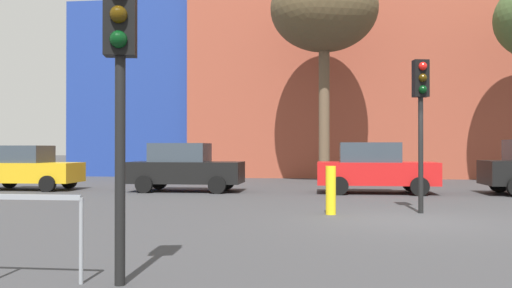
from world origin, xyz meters
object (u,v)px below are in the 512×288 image
object	(u,v)px
parked_car_0	(26,168)
parked_car_2	(375,168)
parked_car_1	(185,167)
traffic_light_near_left	(120,59)
traffic_light_island	(421,100)
bollard_yellow_0	(331,190)
bare_tree_1	(324,10)

from	to	relation	value
parked_car_0	parked_car_2	distance (m)	12.89
parked_car_1	traffic_light_near_left	size ratio (longest dim) A/B	1.14
parked_car_0	traffic_light_island	size ratio (longest dim) A/B	1.04
traffic_light_island	bollard_yellow_0	world-z (taller)	traffic_light_island
parked_car_2	parked_car_1	bearing A→B (deg)	-180.00
traffic_light_island	bare_tree_1	bearing A→B (deg)	179.62
parked_car_1	traffic_light_near_left	xyz separation A→B (m)	(2.68, -13.40, 1.73)
traffic_light_near_left	bare_tree_1	xyz separation A→B (m)	(2.35, 18.62, 5.13)
parked_car_1	parked_car_0	bearing A→B (deg)	-180.00
parked_car_0	bollard_yellow_0	xyz separation A→B (m)	(11.30, -6.34, -0.26)
traffic_light_near_left	parked_car_0	bearing A→B (deg)	-159.23
parked_car_2	bare_tree_1	xyz separation A→B (m)	(-1.73, 5.22, 6.86)
bare_tree_1	traffic_light_near_left	bearing A→B (deg)	-97.21
parked_car_2	traffic_light_island	world-z (taller)	traffic_light_island
parked_car_0	bollard_yellow_0	world-z (taller)	parked_car_0
bollard_yellow_0	parked_car_1	bearing A→B (deg)	129.19
parked_car_2	traffic_light_near_left	size ratio (longest dim) A/B	1.15
parked_car_0	bare_tree_1	world-z (taller)	bare_tree_1
bare_tree_1	bollard_yellow_0	xyz separation A→B (m)	(0.14, -11.56, -7.16)
parked_car_2	traffic_light_near_left	xyz separation A→B (m)	(-4.09, -13.40, 1.73)
parked_car_1	bollard_yellow_0	bearing A→B (deg)	-50.81
parked_car_0	traffic_light_near_left	world-z (taller)	traffic_light_near_left
parked_car_2	traffic_light_near_left	world-z (taller)	traffic_light_near_left
traffic_light_near_left	bollard_yellow_0	xyz separation A→B (m)	(2.49, 7.06, -2.03)
bollard_yellow_0	traffic_light_near_left	bearing A→B (deg)	-109.45
traffic_light_near_left	traffic_light_island	size ratio (longest dim) A/B	0.95
traffic_light_near_left	bare_tree_1	world-z (taller)	bare_tree_1
parked_car_0	bollard_yellow_0	distance (m)	12.96
parked_car_1	traffic_light_near_left	world-z (taller)	traffic_light_near_left
traffic_light_island	bare_tree_1	xyz separation A→B (m)	(-2.31, 11.03, 5.00)
parked_car_0	bare_tree_1	size ratio (longest dim) A/B	0.40
bollard_yellow_0	traffic_light_island	bearing A→B (deg)	13.76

